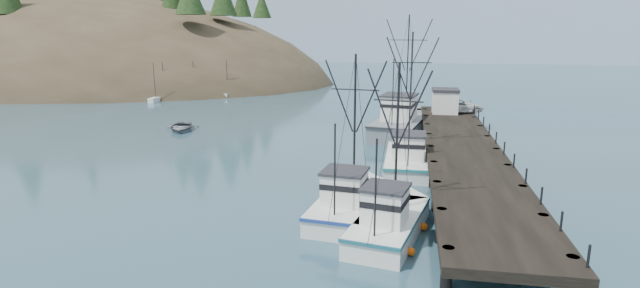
% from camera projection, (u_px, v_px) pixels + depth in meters
% --- Properties ---
extents(ground, '(400.00, 400.00, 0.00)m').
position_uv_depth(ground, '(236.00, 235.00, 28.48)').
color(ground, '#29495B').
rests_on(ground, ground).
extents(pier, '(6.00, 44.00, 2.00)m').
position_uv_depth(pier, '(463.00, 151.00, 41.06)').
color(pier, black).
rests_on(pier, ground).
extents(headland, '(134.80, 78.00, 51.00)m').
position_uv_depth(headland, '(46.00, 98.00, 117.69)').
color(headland, '#382D1E').
rests_on(headland, ground).
extents(distant_ridge, '(360.00, 40.00, 26.00)m').
position_uv_depth(distant_ridge, '(411.00, 59.00, 189.81)').
color(distant_ridge, '#9EB2C6').
rests_on(distant_ridge, ground).
extents(distant_ridge_far, '(180.00, 25.00, 18.00)m').
position_uv_depth(distant_ridge_far, '(292.00, 56.00, 212.73)').
color(distant_ridge_far, silver).
rests_on(distant_ridge_far, ground).
extents(moored_sailboats, '(24.47, 20.65, 6.35)m').
position_uv_depth(moored_sailboats, '(157.00, 94.00, 87.56)').
color(moored_sailboats, silver).
rests_on(moored_sailboats, ground).
extents(trawler_near, '(4.79, 9.77, 10.06)m').
position_uv_depth(trawler_near, '(390.00, 221.00, 28.46)').
color(trawler_near, silver).
rests_on(trawler_near, ground).
extents(trawler_mid, '(4.56, 10.40, 10.37)m').
position_uv_depth(trawler_mid, '(350.00, 202.00, 31.62)').
color(trawler_mid, silver).
rests_on(trawler_mid, ground).
extents(trawler_far, '(3.70, 11.31, 11.62)m').
position_uv_depth(trawler_far, '(408.00, 158.00, 42.18)').
color(trawler_far, silver).
rests_on(trawler_far, ground).
extents(work_vessel, '(7.23, 16.20, 13.41)m').
position_uv_depth(work_vessel, '(403.00, 121.00, 56.55)').
color(work_vessel, slate).
rests_on(work_vessel, ground).
extents(pier_shed, '(3.00, 3.20, 2.80)m').
position_uv_depth(pier_shed, '(445.00, 101.00, 57.31)').
color(pier_shed, silver).
rests_on(pier_shed, pier).
extents(pickup_truck, '(5.77, 3.87, 1.47)m').
position_uv_depth(pickup_truck, '(461.00, 106.00, 57.84)').
color(pickup_truck, silver).
rests_on(pickup_truck, pier).
extents(motorboat, '(5.22, 6.21, 1.10)m').
position_uv_depth(motorboat, '(181.00, 130.00, 57.82)').
color(motorboat, slate).
rests_on(motorboat, ground).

